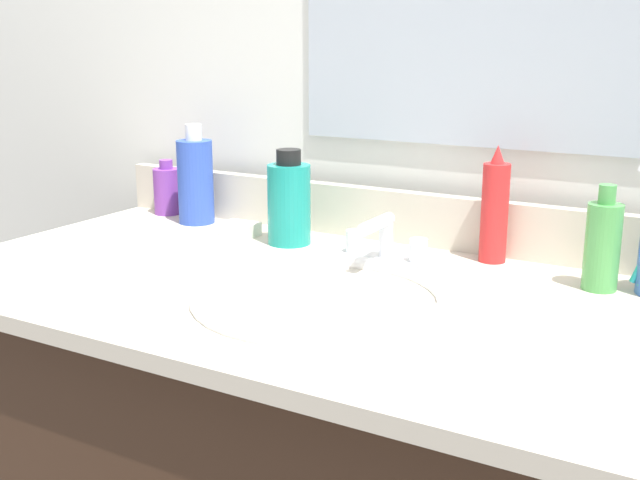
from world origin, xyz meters
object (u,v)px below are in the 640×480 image
Objects in this scene: bottle_cream_purple at (167,190)px; soap_bar at (240,229)px; faucet at (384,248)px; bottle_shampoo_blue at (195,180)px; bottle_spray_red at (495,210)px; bottle_mouthwash_teal at (289,202)px; bottle_toner_green at (603,245)px.

bottle_cream_purple is 1.71× the size of soap_bar.
faucet reaches higher than soap_bar.
bottle_cream_purple is at bearing 161.65° from bottle_shampoo_blue.
bottle_spray_red is at bearing 8.27° from soap_bar.
bottle_mouthwash_teal is 0.87× the size of bottle_shampoo_blue.
bottle_spray_red is at bearing 11.23° from bottle_mouthwash_teal.
bottle_spray_red reaches higher than soap_bar.
soap_bar is at bearing -17.34° from bottle_shampoo_blue.
bottle_toner_green is 0.92× the size of bottle_mouthwash_teal.
bottle_toner_green is 0.81× the size of bottle_spray_red.
bottle_spray_red is 0.45m from soap_bar.
faucet is at bearing -172.29° from bottle_toner_green.
bottle_shampoo_blue is at bearing -177.67° from bottle_spray_red.
bottle_mouthwash_teal is at bearing -1.40° from soap_bar.
bottle_spray_red is 1.14× the size of bottle_mouthwash_teal.
bottle_shampoo_blue reaches higher than bottle_toner_green.
soap_bar is (0.23, -0.07, -0.04)m from bottle_cream_purple.
soap_bar is at bearing -171.73° from bottle_spray_red.
bottle_shampoo_blue is (-0.44, 0.08, 0.05)m from faucet.
faucet is at bearing -12.18° from bottle_cream_purple.
faucet is at bearing -142.73° from bottle_spray_red.
bottle_cream_purple is (-0.68, 0.01, -0.03)m from bottle_spray_red.
soap_bar is (-0.62, -0.00, -0.05)m from bottle_toner_green.
bottle_shampoo_blue is at bearing 162.66° from soap_bar.
bottle_shampoo_blue is 0.16m from soap_bar.
soap_bar is (-0.31, 0.04, -0.02)m from faucet.
bottle_spray_red reaches higher than faucet.
bottle_spray_red is 0.35m from bottle_mouthwash_teal.
bottle_shampoo_blue is 1.72× the size of bottle_cream_purple.
bottle_mouthwash_teal is 1.49× the size of bottle_cream_purple.
bottle_toner_green is at bearing -3.03° from bottle_shampoo_blue.
bottle_spray_red is (0.14, 0.11, 0.05)m from faucet.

